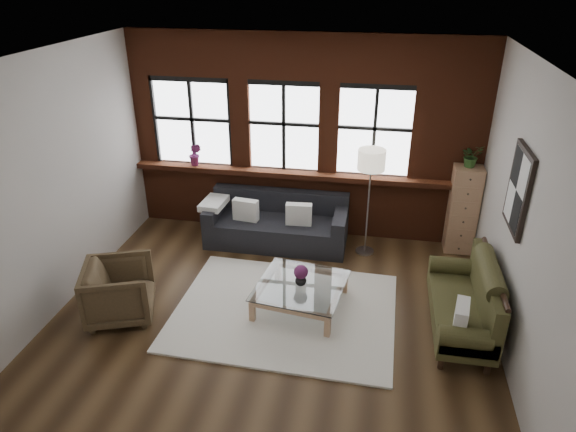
% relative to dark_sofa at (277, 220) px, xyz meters
% --- Properties ---
extents(floor, '(5.50, 5.50, 0.00)m').
position_rel_dark_sofa_xyz_m(floor, '(0.32, -1.90, -0.40)').
color(floor, '#382514').
rests_on(floor, ground).
extents(ceiling, '(5.50, 5.50, 0.00)m').
position_rel_dark_sofa_xyz_m(ceiling, '(0.32, -1.90, 2.80)').
color(ceiling, white).
rests_on(ceiling, ground).
extents(wall_back, '(5.50, 0.00, 5.50)m').
position_rel_dark_sofa_xyz_m(wall_back, '(0.32, 0.60, 1.20)').
color(wall_back, '#BCB6AF').
rests_on(wall_back, ground).
extents(wall_front, '(5.50, 0.00, 5.50)m').
position_rel_dark_sofa_xyz_m(wall_front, '(0.32, -4.40, 1.20)').
color(wall_front, '#BCB6AF').
rests_on(wall_front, ground).
extents(wall_left, '(0.00, 5.00, 5.00)m').
position_rel_dark_sofa_xyz_m(wall_left, '(-2.43, -1.90, 1.20)').
color(wall_left, '#BCB6AF').
rests_on(wall_left, ground).
extents(wall_right, '(0.00, 5.00, 5.00)m').
position_rel_dark_sofa_xyz_m(wall_right, '(3.07, -1.90, 1.20)').
color(wall_right, '#BCB6AF').
rests_on(wall_right, ground).
extents(brick_backwall, '(5.50, 0.12, 3.20)m').
position_rel_dark_sofa_xyz_m(brick_backwall, '(0.32, 0.54, 1.20)').
color(brick_backwall, '#5D2816').
rests_on(brick_backwall, floor).
extents(sill_ledge, '(5.50, 0.30, 0.08)m').
position_rel_dark_sofa_xyz_m(sill_ledge, '(0.32, 0.45, 0.64)').
color(sill_ledge, '#5D2816').
rests_on(sill_ledge, brick_backwall).
extents(window_left, '(1.38, 0.10, 1.50)m').
position_rel_dark_sofa_xyz_m(window_left, '(-1.48, 0.55, 1.35)').
color(window_left, black).
rests_on(window_left, brick_backwall).
extents(window_mid, '(1.38, 0.10, 1.50)m').
position_rel_dark_sofa_xyz_m(window_mid, '(0.02, 0.55, 1.35)').
color(window_mid, black).
rests_on(window_mid, brick_backwall).
extents(window_right, '(1.38, 0.10, 1.50)m').
position_rel_dark_sofa_xyz_m(window_right, '(1.42, 0.55, 1.35)').
color(window_right, black).
rests_on(window_right, brick_backwall).
extents(wall_poster, '(0.05, 0.74, 0.94)m').
position_rel_dark_sofa_xyz_m(wall_poster, '(3.04, -1.60, 1.45)').
color(wall_poster, black).
rests_on(wall_poster, wall_right).
extents(shag_rug, '(2.86, 2.27, 0.03)m').
position_rel_dark_sofa_xyz_m(shag_rug, '(0.47, -1.79, -0.39)').
color(shag_rug, white).
rests_on(shag_rug, floor).
extents(dark_sofa, '(2.22, 0.90, 0.80)m').
position_rel_dark_sofa_xyz_m(dark_sofa, '(0.00, 0.00, 0.00)').
color(dark_sofa, black).
rests_on(dark_sofa, floor).
extents(pillow_a, '(0.41, 0.19, 0.34)m').
position_rel_dark_sofa_xyz_m(pillow_a, '(-0.47, -0.10, 0.19)').
color(pillow_a, white).
rests_on(pillow_a, dark_sofa).
extents(pillow_b, '(0.41, 0.17, 0.34)m').
position_rel_dark_sofa_xyz_m(pillow_b, '(0.37, -0.10, 0.19)').
color(pillow_b, white).
rests_on(pillow_b, dark_sofa).
extents(vintage_settee, '(0.75, 1.69, 0.90)m').
position_rel_dark_sofa_xyz_m(vintage_settee, '(2.62, -1.76, 0.05)').
color(vintage_settee, '#3C3A1B').
rests_on(vintage_settee, floor).
extents(pillow_settee, '(0.20, 0.40, 0.34)m').
position_rel_dark_sofa_xyz_m(pillow_settee, '(2.54, -2.28, 0.16)').
color(pillow_settee, white).
rests_on(pillow_settee, vintage_settee).
extents(armchair, '(1.04, 1.03, 0.75)m').
position_rel_dark_sofa_xyz_m(armchair, '(-1.57, -2.23, -0.03)').
color(armchair, '#463723').
rests_on(armchair, floor).
extents(coffee_table, '(1.22, 1.22, 0.37)m').
position_rel_dark_sofa_xyz_m(coffee_table, '(0.65, -1.65, -0.23)').
color(coffee_table, tan).
rests_on(coffee_table, shag_rug).
extents(vase, '(0.19, 0.19, 0.15)m').
position_rel_dark_sofa_xyz_m(vase, '(0.65, -1.65, 0.03)').
color(vase, '#B2B2B2').
rests_on(vase, coffee_table).
extents(flowers, '(0.18, 0.18, 0.18)m').
position_rel_dark_sofa_xyz_m(flowers, '(0.65, -1.65, 0.14)').
color(flowers, '#6C255B').
rests_on(flowers, vase).
extents(drawer_chest, '(0.42, 0.42, 1.38)m').
position_rel_dark_sofa_xyz_m(drawer_chest, '(2.84, 0.34, 0.29)').
color(drawer_chest, tan).
rests_on(drawer_chest, floor).
extents(potted_plant_top, '(0.39, 0.37, 0.34)m').
position_rel_dark_sofa_xyz_m(potted_plant_top, '(2.84, 0.34, 1.15)').
color(potted_plant_top, '#2D5923').
rests_on(potted_plant_top, drawer_chest).
extents(floor_lamp, '(0.40, 0.40, 1.83)m').
position_rel_dark_sofa_xyz_m(floor_lamp, '(1.41, -0.04, 0.51)').
color(floor_lamp, '#A5A5A8').
rests_on(floor_lamp, floor).
extents(sill_plant, '(0.23, 0.20, 0.38)m').
position_rel_dark_sofa_xyz_m(sill_plant, '(-1.44, 0.42, 0.87)').
color(sill_plant, '#6C255B').
rests_on(sill_plant, sill_ledge).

